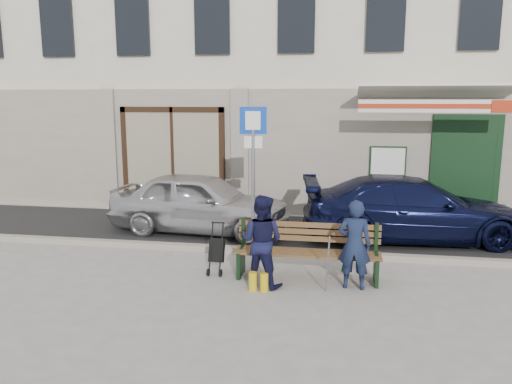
% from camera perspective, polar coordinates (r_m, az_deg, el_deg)
% --- Properties ---
extents(ground, '(80.00, 80.00, 0.00)m').
position_cam_1_polar(ground, '(8.28, 1.07, -10.32)').
color(ground, '#9E9991').
rests_on(ground, ground).
extents(asphalt_lane, '(60.00, 3.20, 0.01)m').
position_cam_1_polar(asphalt_lane, '(11.21, 3.44, -4.68)').
color(asphalt_lane, '#282828').
rests_on(asphalt_lane, ground).
extents(curb, '(60.00, 0.18, 0.12)m').
position_cam_1_polar(curb, '(9.67, 2.41, -6.84)').
color(curb, '#9E9384').
rests_on(curb, ground).
extents(building, '(20.00, 8.27, 10.00)m').
position_cam_1_polar(building, '(16.27, 5.83, 17.70)').
color(building, beige).
rests_on(building, ground).
extents(car_silver, '(4.12, 1.95, 1.36)m').
position_cam_1_polar(car_silver, '(11.19, -6.38, -1.19)').
color(car_silver, silver).
rests_on(car_silver, ground).
extents(car_navy, '(4.80, 2.37, 1.34)m').
position_cam_1_polar(car_navy, '(11.02, 17.49, -1.87)').
color(car_navy, black).
rests_on(car_navy, ground).
extents(parking_sign, '(0.52, 0.10, 2.81)m').
position_cam_1_polar(parking_sign, '(9.69, -0.33, 4.32)').
color(parking_sign, gray).
rests_on(parking_sign, ground).
extents(bench, '(2.40, 1.17, 0.98)m').
position_cam_1_polar(bench, '(8.35, 5.57, -6.86)').
color(bench, brown).
rests_on(bench, ground).
extents(man, '(0.54, 0.38, 1.43)m').
position_cam_1_polar(man, '(7.98, 11.18, -5.92)').
color(man, '#151F3B').
rests_on(man, ground).
extents(woman, '(0.85, 0.74, 1.48)m').
position_cam_1_polar(woman, '(7.94, 0.65, -5.60)').
color(woman, '#121333').
rests_on(woman, ground).
extents(stroller, '(0.27, 0.37, 0.88)m').
position_cam_1_polar(stroller, '(8.62, -4.52, -6.78)').
color(stroller, black).
rests_on(stroller, ground).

